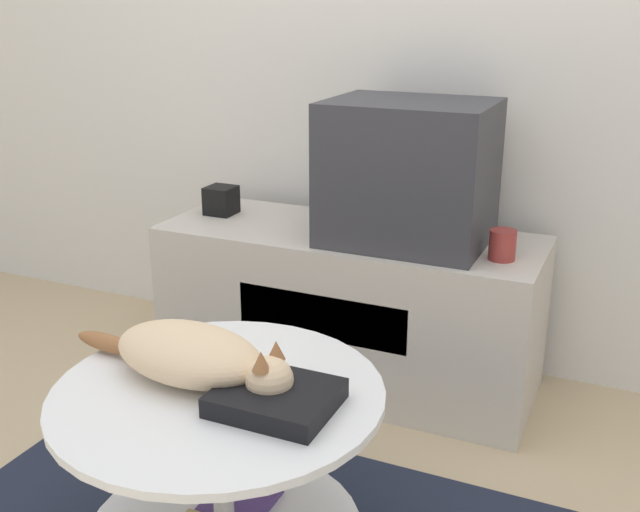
{
  "coord_description": "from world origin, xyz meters",
  "views": [
    {
      "loc": [
        0.73,
        -1.12,
        1.25
      ],
      "look_at": [
        -0.02,
        0.54,
        0.62
      ],
      "focal_mm": 42.0,
      "sensor_mm": 36.0,
      "label": 1
    }
  ],
  "objects_px": {
    "tv": "(408,173)",
    "dvd_box": "(276,398)",
    "cat": "(194,356)",
    "speaker": "(221,200)"
  },
  "relations": [
    {
      "from": "tv",
      "to": "speaker",
      "type": "xyz_separation_m",
      "value": [
        -0.69,
        0.03,
        -0.17
      ]
    },
    {
      "from": "speaker",
      "to": "cat",
      "type": "distance_m",
      "value": 1.17
    },
    {
      "from": "cat",
      "to": "speaker",
      "type": "bearing_deg",
      "value": 124.0
    },
    {
      "from": "tv",
      "to": "dvd_box",
      "type": "xyz_separation_m",
      "value": [
        0.07,
        -1.03,
        -0.23
      ]
    },
    {
      "from": "speaker",
      "to": "dvd_box",
      "type": "height_order",
      "value": "speaker"
    },
    {
      "from": "tv",
      "to": "speaker",
      "type": "relative_size",
      "value": 5.02
    },
    {
      "from": "dvd_box",
      "to": "tv",
      "type": "bearing_deg",
      "value": 93.96
    },
    {
      "from": "tv",
      "to": "dvd_box",
      "type": "height_order",
      "value": "tv"
    },
    {
      "from": "dvd_box",
      "to": "cat",
      "type": "xyz_separation_m",
      "value": [
        -0.2,
        0.03,
        0.03
      ]
    },
    {
      "from": "tv",
      "to": "cat",
      "type": "height_order",
      "value": "tv"
    }
  ]
}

